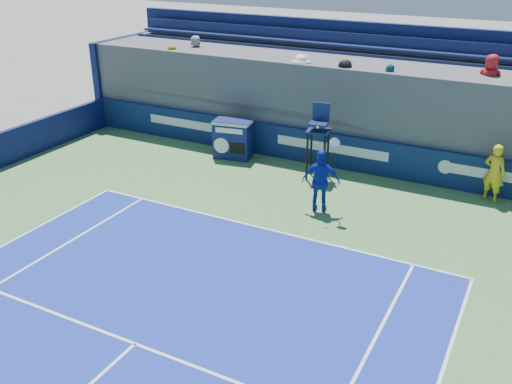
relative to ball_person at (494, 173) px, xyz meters
The scene contains 6 objects.
ball_person is the anchor object (origin of this frame).
back_hoarding 5.27m from the ball_person, behind, with size 20.40×0.21×1.20m.
match_clock 8.71m from the ball_person, behind, with size 1.42×0.94×1.40m.
umpire_chair 5.40m from the ball_person, behind, with size 0.80×0.80×2.48m.
tennis_player 5.26m from the ball_person, 144.59° to the right, with size 1.16×0.71×2.57m.
stadium_seating 5.88m from the ball_person, 155.20° to the left, with size 21.00×4.05×4.40m.
Camera 1 is at (6.25, -0.42, 7.28)m, focal length 40.00 mm.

